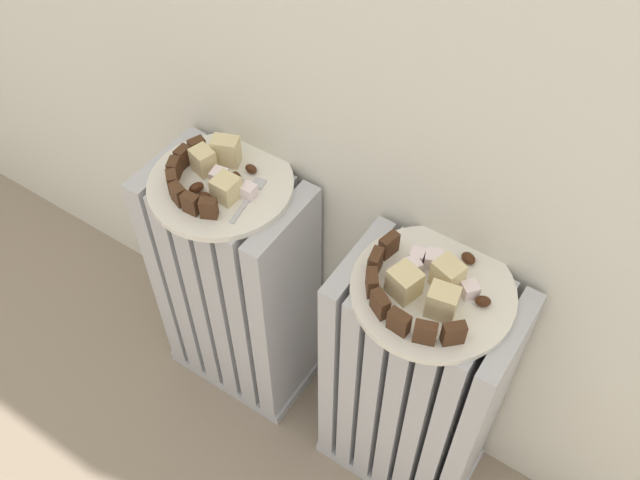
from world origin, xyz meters
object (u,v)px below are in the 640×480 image
plate_left (221,184)px  fork (249,197)px  radiator_left (237,289)px  radiator_right (412,388)px  plate_right (433,291)px

plate_left → fork: 0.06m
plate_left → fork: fork is taller
radiator_left → radiator_right: same height
radiator_left → plate_right: (0.40, 0.00, 0.30)m
plate_left → plate_right: (0.40, 0.00, 0.00)m
radiator_left → fork: (0.06, -0.00, 0.30)m
radiator_left → plate_right: size_ratio=2.34×
radiator_right → plate_right: (0.00, 0.00, 0.30)m
plate_right → fork: fork is taller
plate_left → plate_right: size_ratio=1.00×
radiator_left → fork: bearing=-1.9°
radiator_right → plate_left: plate_left is taller
plate_right → radiator_right: bearing=-135.0°
radiator_left → radiator_right: (0.40, -0.00, -0.00)m
radiator_left → radiator_right: size_ratio=1.00×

